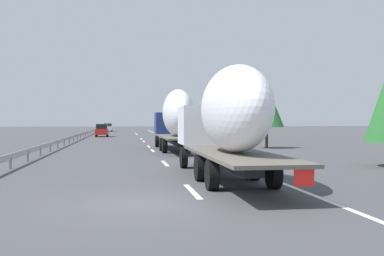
{
  "coord_description": "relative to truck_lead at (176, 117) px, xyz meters",
  "views": [
    {
      "loc": [
        -12.99,
        0.5,
        2.39
      ],
      "look_at": [
        17.01,
        -4.08,
        1.88
      ],
      "focal_mm": 42.26,
      "sensor_mm": 36.0,
      "label": 1
    }
  ],
  "objects": [
    {
      "name": "edge_line_right",
      "position": [
        22.76,
        -1.9,
        -2.66
      ],
      "size": [
        110.0,
        0.2,
        0.01
      ],
      "primitive_type": "cube",
      "color": "white",
      "rests_on": "ground_plane"
    },
    {
      "name": "car_white_van",
      "position": [
        64.52,
        7.38,
        -1.76
      ],
      "size": [
        4.19,
        1.85,
        1.76
      ],
      "color": "white",
      "rests_on": "ground_plane"
    },
    {
      "name": "guardrail_median",
      "position": [
        20.76,
        9.6,
        -2.08
      ],
      "size": [
        94.0,
        0.1,
        0.76
      ],
      "color": "#9EA0A5",
      "rests_on": "ground_plane"
    },
    {
      "name": "tree_0",
      "position": [
        18.68,
        -6.71,
        1.47
      ],
      "size": [
        3.93,
        3.93,
        6.35
      ],
      "color": "#472D19",
      "rests_on": "ground_plane"
    },
    {
      "name": "lane_stripe_0",
      "position": [
        -20.24,
        1.8,
        -2.66
      ],
      "size": [
        3.2,
        0.2,
        0.01
      ],
      "primitive_type": "cube",
      "color": "white",
      "rests_on": "ground_plane"
    },
    {
      "name": "lane_stripe_1",
      "position": [
        -10.19,
        1.8,
        -2.66
      ],
      "size": [
        3.2,
        0.2,
        0.01
      ],
      "primitive_type": "cube",
      "color": "white",
      "rests_on": "ground_plane"
    },
    {
      "name": "lane_stripe_6",
      "position": [
        44.7,
        1.8,
        -2.66
      ],
      "size": [
        3.2,
        0.2,
        0.01
      ],
      "primitive_type": "cube",
      "color": "white",
      "rests_on": "ground_plane"
    },
    {
      "name": "lane_stripe_8",
      "position": [
        51.93,
        1.8,
        -2.66
      ],
      "size": [
        3.2,
        0.2,
        0.01
      ],
      "primitive_type": "cube",
      "color": "white",
      "rests_on": "ground_plane"
    },
    {
      "name": "tree_5",
      "position": [
        49.26,
        -7.52,
        1.45
      ],
      "size": [
        2.49,
        2.49,
        6.89
      ],
      "color": "#472D19",
      "rests_on": "ground_plane"
    },
    {
      "name": "lane_stripe_7",
      "position": [
        41.64,
        1.8,
        -2.66
      ],
      "size": [
        3.2,
        0.2,
        0.01
      ],
      "primitive_type": "cube",
      "color": "white",
      "rests_on": "ground_plane"
    },
    {
      "name": "lane_stripe_5",
      "position": [
        23.7,
        1.8,
        -2.66
      ],
      "size": [
        3.2,
        0.2,
        0.01
      ],
      "primitive_type": "cube",
      "color": "white",
      "rests_on": "ground_plane"
    },
    {
      "name": "truck_lead",
      "position": [
        0.0,
        0.0,
        0.0
      ],
      "size": [
        14.24,
        2.55,
        4.75
      ],
      "color": "navy",
      "rests_on": "ground_plane"
    },
    {
      "name": "ground_plane",
      "position": [
        17.76,
        3.6,
        -2.66
      ],
      "size": [
        260.0,
        260.0,
        0.0
      ],
      "primitive_type": "plane",
      "color": "#424247"
    },
    {
      "name": "lane_stripe_3",
      "position": [
        6.19,
        1.8,
        -2.66
      ],
      "size": [
        3.2,
        0.2,
        0.01
      ],
      "primitive_type": "cube",
      "color": "white",
      "rests_on": "ground_plane"
    },
    {
      "name": "road_sign",
      "position": [
        25.1,
        -3.1,
        -0.55
      ],
      "size": [
        0.1,
        0.9,
        3.04
      ],
      "color": "gray",
      "rests_on": "ground_plane"
    },
    {
      "name": "lane_stripe_2",
      "position": [
        0.61,
        1.8,
        -2.66
      ],
      "size": [
        3.2,
        0.2,
        0.01
      ],
      "primitive_type": "cube",
      "color": "white",
      "rests_on": "ground_plane"
    },
    {
      "name": "lane_stripe_4",
      "position": [
        16.4,
        1.8,
        -2.66
      ],
      "size": [
        3.2,
        0.2,
        0.01
      ],
      "primitive_type": "cube",
      "color": "white",
      "rests_on": "ground_plane"
    },
    {
      "name": "truck_trailing",
      "position": [
        -17.6,
        -0.0,
        -0.16
      ],
      "size": [
        13.59,
        2.55,
        4.44
      ],
      "color": "silver",
      "rests_on": "ground_plane"
    },
    {
      "name": "tree_4",
      "position": [
        43.09,
        -6.94,
        1.57
      ],
      "size": [
        2.4,
        2.4,
        7.23
      ],
      "color": "#472D19",
      "rests_on": "ground_plane"
    },
    {
      "name": "lane_stripe_9",
      "position": [
        76.28,
        1.8,
        -2.66
      ],
      "size": [
        3.2,
        0.2,
        0.01
      ],
      "primitive_type": "cube",
      "color": "white",
      "rests_on": "ground_plane"
    },
    {
      "name": "tree_2",
      "position": [
        2.58,
        -8.25,
        0.98
      ],
      "size": [
        2.98,
        2.98,
        5.46
      ],
      "color": "#472D19",
      "rests_on": "ground_plane"
    },
    {
      "name": "car_red_compact",
      "position": [
        32.6,
        7.22,
        -1.72
      ],
      "size": [
        4.21,
        1.8,
        1.88
      ],
      "color": "red",
      "rests_on": "ground_plane"
    },
    {
      "name": "tree_1",
      "position": [
        21.15,
        -7.56,
        0.93
      ],
      "size": [
        2.64,
        2.64,
        5.9
      ],
      "color": "#472D19",
      "rests_on": "ground_plane"
    }
  ]
}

